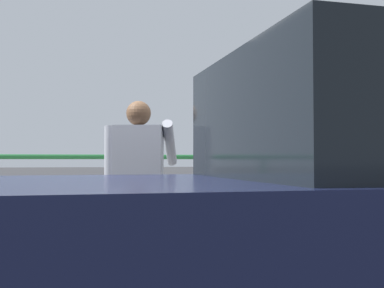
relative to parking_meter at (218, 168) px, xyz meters
The scene contains 4 objects.
sidewalk_curb 1.62m from the parking_meter, 104.84° to the left, with size 36.00×2.89×0.14m, color gray.
parking_meter is the anchor object (origin of this frame).
pedestrian_at_meter 0.68m from the parking_meter, 161.10° to the left, with size 0.70×0.53×1.58m.
background_railing 2.46m from the parking_meter, 97.28° to the left, with size 24.06×0.06×1.14m.
Camera 1 is at (-0.95, -3.68, 1.22)m, focal length 46.03 mm.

